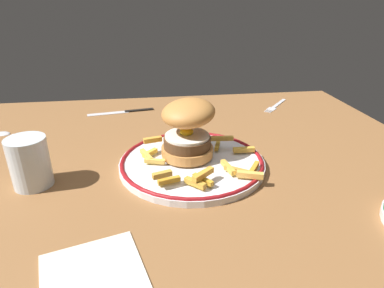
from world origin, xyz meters
TOP-DOWN VIEW (x-y plane):
  - ground_plane at (0.00, 0.00)cm, footprint 111.48×87.72cm
  - dinner_plate at (4.94, -2.63)cm, footprint 27.40×27.40cm
  - burger at (4.44, -0.36)cm, footprint 14.39×14.27cm
  - fries_pile at (5.91, -4.57)cm, footprint 22.39×22.62cm
  - water_glass at (-22.83, -5.59)cm, footprint 6.48×6.48cm
  - fork at (34.18, 30.19)cm, footprint 10.47×11.79cm
  - knife at (-8.75, 30.86)cm, footprint 18.02×4.21cm
  - spoon at (-35.42, 18.34)cm, footprint 12.98×6.51cm
  - napkin at (-10.00, -28.26)cm, footprint 14.68×15.64cm

SIDE VIEW (x-z plane):
  - ground_plane at x=0.00cm, z-range -4.00..0.00cm
  - fork at x=34.18cm, z-range 0.00..0.36cm
  - napkin at x=-10.00cm, z-range 0.00..0.40cm
  - knife at x=-8.75cm, z-range -0.09..0.61cm
  - spoon at x=-35.42cm, z-range -0.09..0.81cm
  - dinner_plate at x=4.94cm, z-range 0.04..1.64cm
  - fries_pile at x=5.91cm, z-range 1.06..3.84cm
  - water_glass at x=-22.83cm, z-range -0.48..8.20cm
  - burger at x=4.44cm, z-range 1.53..12.61cm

